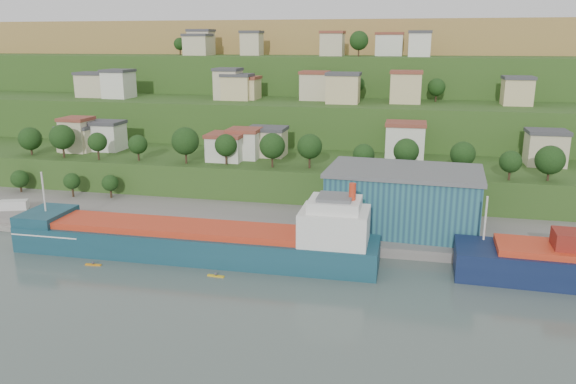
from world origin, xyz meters
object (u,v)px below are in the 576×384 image
(caravan, at_px, (14,207))
(kayak_orange, at_px, (93,264))
(cargo_ship_near, at_px, (204,243))
(warehouse, at_px, (403,199))

(caravan, bearing_deg, kayak_orange, -53.35)
(cargo_ship_near, height_order, caravan, cargo_ship_near)
(warehouse, xyz_separation_m, caravan, (-88.93, -5.26, -5.78))
(warehouse, height_order, caravan, warehouse)
(cargo_ship_near, distance_m, kayak_orange, 20.63)
(cargo_ship_near, xyz_separation_m, warehouse, (36.52, 19.43, 5.54))
(kayak_orange, bearing_deg, warehouse, 22.14)
(cargo_ship_near, height_order, warehouse, cargo_ship_near)
(cargo_ship_near, height_order, kayak_orange, cargo_ship_near)
(caravan, height_order, kayak_orange, caravan)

